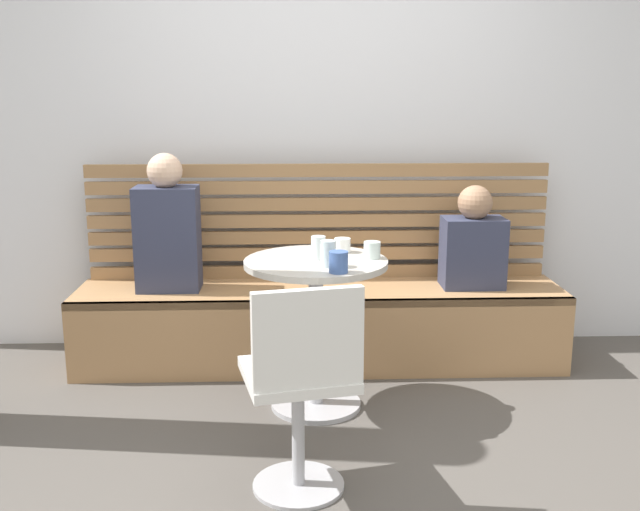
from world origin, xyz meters
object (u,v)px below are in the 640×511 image
at_px(cafe_table, 316,305).
at_px(cup_glass_short, 372,250).
at_px(cup_water_clear, 318,248).
at_px(booth_bench, 320,326).
at_px(white_chair, 302,382).
at_px(cup_mug_blue, 339,262).
at_px(person_adult, 167,229).
at_px(cup_glass_tall, 328,254).
at_px(person_child_left, 473,243).
at_px(cup_ceramic_white, 342,245).

height_order(cafe_table, cup_glass_short, cup_glass_short).
bearing_deg(cup_water_clear, booth_bench, 86.95).
bearing_deg(white_chair, cup_mug_blue, 73.12).
xyz_separation_m(person_adult, cup_glass_short, (1.06, -0.58, 0.00)).
height_order(person_adult, cup_mug_blue, person_adult).
bearing_deg(cup_glass_tall, person_child_left, 40.97).
bearing_deg(person_child_left, cup_glass_short, -137.73).
xyz_separation_m(booth_bench, cafe_table, (-0.04, -0.59, 0.30)).
distance_m(white_chair, cup_glass_tall, 0.77).
bearing_deg(cup_ceramic_white, cup_glass_tall, -105.79).
relative_size(person_child_left, cup_water_clear, 5.19).
relative_size(white_chair, person_adult, 1.13).
relative_size(cafe_table, person_child_left, 1.30).
xyz_separation_m(cafe_table, cup_glass_tall, (0.05, -0.14, 0.28)).
relative_size(cup_mug_blue, cup_water_clear, 0.86).
distance_m(cup_glass_short, cup_water_clear, 0.26).
relative_size(cafe_table, cup_ceramic_white, 9.25).
relative_size(booth_bench, cup_glass_tall, 22.50).
bearing_deg(cafe_table, cup_glass_tall, -69.22).
bearing_deg(white_chair, cup_ceramic_white, 77.51).
bearing_deg(cup_glass_short, cup_water_clear, -177.76).
distance_m(person_child_left, cup_ceramic_white, 0.88).
distance_m(cafe_table, cup_water_clear, 0.28).
distance_m(booth_bench, person_child_left, 0.97).
xyz_separation_m(person_adult, cup_glass_tall, (0.84, -0.74, 0.02)).
relative_size(person_child_left, cup_glass_short, 7.14).
bearing_deg(booth_bench, cup_water_clear, -93.05).
xyz_separation_m(cafe_table, cup_ceramic_white, (0.14, 0.16, 0.26)).
distance_m(booth_bench, white_chair, 1.42).
distance_m(person_adult, person_child_left, 1.69).
relative_size(person_adult, cup_mug_blue, 7.91).
distance_m(cup_glass_tall, cup_mug_blue, 0.12).
bearing_deg(booth_bench, cup_glass_short, -68.13).
bearing_deg(cup_ceramic_white, booth_bench, 102.31).
relative_size(booth_bench, person_child_left, 4.73).
xyz_separation_m(person_child_left, cup_ceramic_white, (-0.76, -0.43, 0.09)).
relative_size(cup_glass_tall, cup_mug_blue, 1.26).
height_order(cup_mug_blue, cup_water_clear, cup_water_clear).
xyz_separation_m(person_child_left, cup_water_clear, (-0.88, -0.58, 0.11)).
bearing_deg(cup_mug_blue, cup_glass_short, 57.28).
relative_size(cup_ceramic_white, cup_glass_tall, 0.67).
relative_size(person_adult, person_child_left, 1.32).
bearing_deg(booth_bench, cup_ceramic_white, -77.69).
bearing_deg(cup_glass_tall, cafe_table, 110.78).
relative_size(white_chair, cup_glass_short, 10.63).
xyz_separation_m(person_adult, cup_mug_blue, (0.88, -0.85, 0.01)).
bearing_deg(cup_mug_blue, booth_bench, 93.32).
bearing_deg(cafe_table, cup_glass_short, 5.49).
relative_size(booth_bench, white_chair, 3.18).
distance_m(cup_glass_short, cup_ceramic_white, 0.19).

